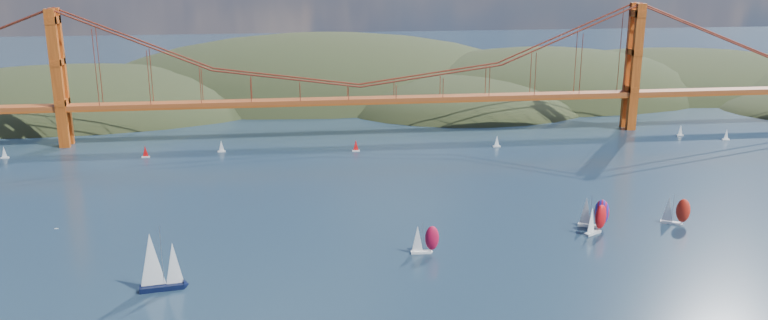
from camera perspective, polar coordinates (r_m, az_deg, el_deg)
The scene contains 15 objects.
headlands at distance 423.53m, azimuth 2.97°, elevation 3.53°, with size 725.00×225.00×96.00m.
bridge at distance 313.42m, azimuth -2.20°, elevation 7.52°, with size 552.00×12.00×55.00m.
sloop_navy at distance 182.89m, azimuth -16.83°, elevation -7.46°, with size 10.54×6.48×15.84m.
racer_0 at distance 196.95m, azimuth 3.10°, elevation -6.01°, with size 7.43×3.07×8.50m.
racer_1 at distance 218.12m, azimuth 15.85°, elevation -4.34°, with size 7.99×6.21×9.06m.
racer_2 at distance 232.61m, azimuth 21.30°, elevation -3.58°, with size 7.97×6.18×9.03m.
racer_rwb at distance 222.61m, azimuth 15.66°, elevation -3.83°, with size 8.64×6.37×9.73m.
distant_boat_1 at distance 320.08m, azimuth -26.97°, elevation 0.53°, with size 3.00×2.00×4.70m.
distant_boat_2 at distance 300.78m, azimuth -17.73°, elevation 0.63°, with size 3.00×2.00×4.70m.
distant_boat_3 at distance 301.22m, azimuth -12.29°, elevation 1.04°, with size 3.00×2.00×4.70m.
distant_boat_4 at distance 344.58m, azimuth 21.66°, elevation 2.12°, with size 3.00×2.00×4.70m.
distant_boat_5 at distance 344.12m, azimuth 24.63°, elevation 1.78°, with size 3.00×2.00×4.70m.
distant_boat_8 at distance 305.25m, azimuth 8.60°, elevation 1.42°, with size 3.00×2.00×4.70m.
distant_boat_9 at distance 295.42m, azimuth -2.16°, elevation 1.11°, with size 3.00×2.00×4.70m.
gull at distance 169.22m, azimuth -23.69°, elevation -4.80°, with size 0.90×0.25×0.17m.
Camera 1 is at (-29.34, -129.00, 76.88)m, focal length 35.00 mm.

